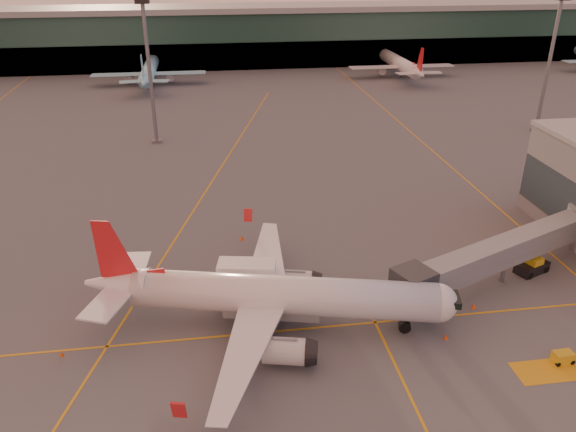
{
  "coord_description": "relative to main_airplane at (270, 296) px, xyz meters",
  "views": [
    {
      "loc": [
        -10.09,
        -38.69,
        33.49
      ],
      "look_at": [
        -1.52,
        20.03,
        5.0
      ],
      "focal_mm": 35.0,
      "sensor_mm": 36.0,
      "label": 1
    }
  ],
  "objects": [
    {
      "name": "distant_aircraft_row",
      "position": [
        16.11,
        112.11,
        -3.51
      ],
      "size": [
        350.0,
        34.0,
        13.0
      ],
      "color": "#95DFF9",
      "rests_on": "ground"
    },
    {
      "name": "mast_west_near",
      "position": [
        -14.73,
        60.11,
        11.35
      ],
      "size": [
        2.4,
        2.4,
        25.6
      ],
      "color": "slate",
      "rests_on": "ground"
    },
    {
      "name": "jet_bridge",
      "position": [
        27.62,
        5.06,
        0.27
      ],
      "size": [
        29.87,
        15.23,
        5.51
      ],
      "color": "slate",
      "rests_on": "ground"
    },
    {
      "name": "cone_fwd",
      "position": [
        16.17,
        -4.33,
        -3.27
      ],
      "size": [
        0.4,
        0.4,
        0.51
      ],
      "color": "#E7480C",
      "rests_on": "ground"
    },
    {
      "name": "taxi_markings",
      "position": [
        -2.05,
        38.6,
        -3.51
      ],
      "size": [
        100.12,
        173.0,
        0.01
      ],
      "color": "orange",
      "rests_on": "ground"
    },
    {
      "name": "cone_wing_left",
      "position": [
        -1.53,
        18.4,
        -3.21
      ],
      "size": [
        0.49,
        0.49,
        0.63
      ],
      "color": "#E7480C",
      "rests_on": "ground"
    },
    {
      "name": "mast_east_near",
      "position": [
        60.27,
        56.11,
        11.35
      ],
      "size": [
        2.4,
        2.4,
        25.6
      ],
      "color": "slate",
      "rests_on": "ground"
    },
    {
      "name": "main_airplane",
      "position": [
        0.0,
        0.0,
        0.0
      ],
      "size": [
        35.42,
        32.24,
        10.81
      ],
      "rotation": [
        0.0,
        0.0,
        -0.23
      ],
      "color": "white",
      "rests_on": "ground"
    },
    {
      "name": "terminal",
      "position": [
        5.27,
        135.91,
        5.25
      ],
      "size": [
        400.0,
        20.0,
        17.6
      ],
      "color": "#19382D",
      "rests_on": "ground"
    },
    {
      "name": "cone_nose",
      "position": [
        20.97,
        0.05,
        -3.23
      ],
      "size": [
        0.47,
        0.47,
        0.59
      ],
      "color": "#E7480C",
      "rests_on": "ground"
    },
    {
      "name": "gpu_cart",
      "position": [
        25.14,
        -8.98,
        -3.0
      ],
      "size": [
        1.86,
        1.17,
        1.06
      ],
      "rotation": [
        0.0,
        0.0,
        0.05
      ],
      "color": "gold",
      "rests_on": "ground"
    },
    {
      "name": "ground",
      "position": [
        5.27,
        -5.89,
        -3.51
      ],
      "size": [
        600.0,
        600.0,
        0.0
      ],
      "primitive_type": "plane",
      "color": "#4C4F54",
      "rests_on": "ground"
    },
    {
      "name": "pushback_tug",
      "position": [
        30.59,
        5.8,
        -2.72
      ],
      "size": [
        4.26,
        3.27,
        1.95
      ],
      "rotation": [
        0.0,
        0.0,
        0.38
      ],
      "color": "black",
      "rests_on": "ground"
    },
    {
      "name": "cone_tail",
      "position": [
        -19.32,
        -1.62,
        -3.28
      ],
      "size": [
        0.38,
        0.38,
        0.48
      ],
      "color": "#E7480C",
      "rests_on": "ground"
    },
    {
      "name": "catering_truck",
      "position": [
        -1.82,
        4.78,
        -0.91
      ],
      "size": [
        6.25,
        3.61,
        4.57
      ],
      "rotation": [
        0.0,
        0.0,
        -0.18
      ],
      "color": "red",
      "rests_on": "ground"
    }
  ]
}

